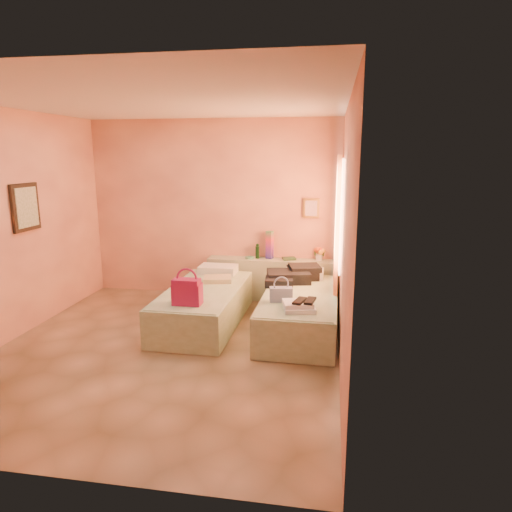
{
  "coord_description": "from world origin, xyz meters",
  "views": [
    {
      "loc": [
        1.86,
        -4.81,
        2.25
      ],
      "look_at": [
        0.92,
        0.85,
        0.97
      ],
      "focal_mm": 32.0,
      "sensor_mm": 36.0,
      "label": 1
    }
  ],
  "objects_px": {
    "bed_left": "(204,306)",
    "water_bottle": "(257,251)",
    "magenta_handbag": "(187,291)",
    "flower_vase": "(319,252)",
    "bed_right": "(300,312)",
    "green_book": "(289,259)",
    "blue_handbag": "(281,294)",
    "towel_stack": "(299,306)",
    "headboard_ledge": "(272,279)"
  },
  "relations": [
    {
      "from": "bed_left",
      "to": "water_bottle",
      "type": "bearing_deg",
      "value": 67.96
    },
    {
      "from": "magenta_handbag",
      "to": "flower_vase",
      "type": "bearing_deg",
      "value": 52.52
    },
    {
      "from": "bed_right",
      "to": "green_book",
      "type": "distance_m",
      "value": 1.37
    },
    {
      "from": "water_bottle",
      "to": "flower_vase",
      "type": "height_order",
      "value": "flower_vase"
    },
    {
      "from": "blue_handbag",
      "to": "towel_stack",
      "type": "bearing_deg",
      "value": -60.47
    },
    {
      "from": "bed_right",
      "to": "flower_vase",
      "type": "bearing_deg",
      "value": 82.23
    },
    {
      "from": "bed_left",
      "to": "bed_right",
      "type": "height_order",
      "value": "same"
    },
    {
      "from": "water_bottle",
      "to": "flower_vase",
      "type": "relative_size",
      "value": 0.87
    },
    {
      "from": "headboard_ledge",
      "to": "green_book",
      "type": "relative_size",
      "value": 10.22
    },
    {
      "from": "bed_left",
      "to": "bed_right",
      "type": "xyz_separation_m",
      "value": [
        1.3,
        -0.04,
        0.0
      ]
    },
    {
      "from": "bed_right",
      "to": "blue_handbag",
      "type": "relative_size",
      "value": 7.22
    },
    {
      "from": "blue_handbag",
      "to": "bed_right",
      "type": "bearing_deg",
      "value": 49.15
    },
    {
      "from": "towel_stack",
      "to": "magenta_handbag",
      "type": "bearing_deg",
      "value": 179.79
    },
    {
      "from": "water_bottle",
      "to": "green_book",
      "type": "bearing_deg",
      "value": -1.56
    },
    {
      "from": "water_bottle",
      "to": "headboard_ledge",
      "type": "bearing_deg",
      "value": -6.84
    },
    {
      "from": "water_bottle",
      "to": "towel_stack",
      "type": "xyz_separation_m",
      "value": [
        0.81,
        -1.94,
        -0.21
      ]
    },
    {
      "from": "headboard_ledge",
      "to": "bed_left",
      "type": "height_order",
      "value": "headboard_ledge"
    },
    {
      "from": "flower_vase",
      "to": "blue_handbag",
      "type": "relative_size",
      "value": 0.91
    },
    {
      "from": "bed_left",
      "to": "bed_right",
      "type": "relative_size",
      "value": 1.0
    },
    {
      "from": "water_bottle",
      "to": "blue_handbag",
      "type": "distance_m",
      "value": 1.75
    },
    {
      "from": "water_bottle",
      "to": "magenta_handbag",
      "type": "height_order",
      "value": "water_bottle"
    },
    {
      "from": "bed_right",
      "to": "flower_vase",
      "type": "distance_m",
      "value": 1.41
    },
    {
      "from": "flower_vase",
      "to": "bed_left",
      "type": "bearing_deg",
      "value": -139.92
    },
    {
      "from": "green_book",
      "to": "bed_right",
      "type": "bearing_deg",
      "value": -96.06
    },
    {
      "from": "bed_left",
      "to": "green_book",
      "type": "bearing_deg",
      "value": 51.04
    },
    {
      "from": "bed_right",
      "to": "blue_handbag",
      "type": "xyz_separation_m",
      "value": [
        -0.21,
        -0.36,
        0.34
      ]
    },
    {
      "from": "flower_vase",
      "to": "magenta_handbag",
      "type": "relative_size",
      "value": 0.75
    },
    {
      "from": "green_book",
      "to": "blue_handbag",
      "type": "bearing_deg",
      "value": -105.97
    },
    {
      "from": "bed_left",
      "to": "flower_vase",
      "type": "distance_m",
      "value": 2.02
    },
    {
      "from": "water_bottle",
      "to": "towel_stack",
      "type": "distance_m",
      "value": 2.11
    },
    {
      "from": "bed_right",
      "to": "towel_stack",
      "type": "height_order",
      "value": "towel_stack"
    },
    {
      "from": "bed_left",
      "to": "blue_handbag",
      "type": "xyz_separation_m",
      "value": [
        1.09,
        -0.4,
        0.34
      ]
    },
    {
      "from": "green_book",
      "to": "flower_vase",
      "type": "relative_size",
      "value": 0.79
    },
    {
      "from": "towel_stack",
      "to": "blue_handbag",
      "type": "bearing_deg",
      "value": 129.96
    },
    {
      "from": "magenta_handbag",
      "to": "towel_stack",
      "type": "distance_m",
      "value": 1.34
    },
    {
      "from": "headboard_ledge",
      "to": "water_bottle",
      "type": "xyz_separation_m",
      "value": [
        -0.25,
        0.03,
        0.44
      ]
    },
    {
      "from": "green_book",
      "to": "towel_stack",
      "type": "xyz_separation_m",
      "value": [
        0.3,
        -1.93,
        -0.12
      ]
    },
    {
      "from": "flower_vase",
      "to": "blue_handbag",
      "type": "distance_m",
      "value": 1.72
    },
    {
      "from": "flower_vase",
      "to": "blue_handbag",
      "type": "height_order",
      "value": "flower_vase"
    },
    {
      "from": "bed_right",
      "to": "magenta_handbag",
      "type": "distance_m",
      "value": 1.51
    },
    {
      "from": "bed_left",
      "to": "flower_vase",
      "type": "xyz_separation_m",
      "value": [
        1.49,
        1.26,
        0.53
      ]
    },
    {
      "from": "water_bottle",
      "to": "flower_vase",
      "type": "bearing_deg",
      "value": 0.4
    },
    {
      "from": "bed_left",
      "to": "bed_right",
      "type": "bearing_deg",
      "value": -0.88
    },
    {
      "from": "headboard_ledge",
      "to": "flower_vase",
      "type": "distance_m",
      "value": 0.85
    },
    {
      "from": "water_bottle",
      "to": "magenta_handbag",
      "type": "relative_size",
      "value": 0.65
    },
    {
      "from": "magenta_handbag",
      "to": "headboard_ledge",
      "type": "bearing_deg",
      "value": 67.95
    },
    {
      "from": "water_bottle",
      "to": "green_book",
      "type": "height_order",
      "value": "water_bottle"
    },
    {
      "from": "water_bottle",
      "to": "bed_right",
      "type": "bearing_deg",
      "value": -59.08
    },
    {
      "from": "water_bottle",
      "to": "magenta_handbag",
      "type": "distance_m",
      "value": 2.01
    },
    {
      "from": "bed_left",
      "to": "flower_vase",
      "type": "height_order",
      "value": "flower_vase"
    }
  ]
}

